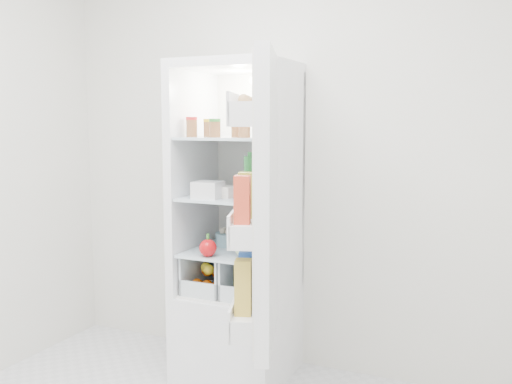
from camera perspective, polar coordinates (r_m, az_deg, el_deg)
The scene contains 21 objects.
room_walls at distance 2.06m, azimuth -11.92°, elevation 10.26°, with size 3.02×3.02×2.61m.
refrigerator at distance 3.33m, azimuth -1.53°, elevation -6.93°, with size 0.60×0.60×1.80m.
shelf_low at distance 3.26m, azimuth -2.01°, elevation -5.89°, with size 0.49×0.53×0.01m, color silver.
shelf_mid at distance 3.20m, azimuth -2.04°, elevation -0.48°, with size 0.49×0.53×0.01m, color silver.
shelf_top at distance 3.18m, azimuth -2.07°, elevation 5.43°, with size 0.49×0.53×0.01m, color silver.
crisper_left at distance 3.34m, azimuth -3.91°, elevation -7.86°, with size 0.23×0.46×0.22m, color silver, non-canonical shape.
crisper_right at distance 3.24m, azimuth -0.04°, elevation -8.34°, with size 0.23×0.46×0.22m, color silver, non-canonical shape.
condiment_jars at distance 3.08m, azimuth -3.00°, elevation 6.30°, with size 0.46×0.16×0.08m.
squeeze_bottle at distance 3.25m, azimuth 1.70°, elevation 7.32°, with size 0.06×0.06×0.20m, color white.
tub_white at distance 3.09m, azimuth -4.83°, elevation 0.21°, with size 0.14×0.14×0.09m, color silver.
tub_cream at distance 3.13m, azimuth -3.03°, elevation 0.04°, with size 0.10×0.10×0.06m, color white.
tin_red at distance 3.07m, azimuth 0.02°, elevation -0.07°, with size 0.09×0.09×0.06m, color red.
foil_tray at distance 3.30m, azimuth -2.80°, elevation 0.20°, with size 0.15×0.11×0.04m, color silver.
tub_green at distance 3.29m, azimuth 1.98°, elevation 0.48°, with size 0.09×0.13×0.07m, color #479C55.
red_cabbage at distance 3.21m, azimuth 0.33°, elevation -4.53°, with size 0.16×0.16×0.16m, color #5C1F59.
bell_pepper at distance 3.09m, azimuth -4.83°, elevation -5.59°, with size 0.09×0.09×0.09m, color red.
mushroom_bowl at distance 3.36m, azimuth -2.70°, elevation -4.72°, with size 0.16×0.16×0.07m, color #83B2C3.
salad_bag at distance 3.06m, azimuth -1.15°, elevation -5.56°, with size 0.11×0.11×0.11m, color beige.
citrus_pile at distance 3.34m, azimuth -4.05°, elevation -8.37°, with size 0.20×0.31×0.16m.
veg_pile at distance 3.25m, azimuth 0.03°, elevation -9.15°, with size 0.16×0.30×0.10m.
fridge_door at distance 2.53m, azimuth 0.46°, elevation -1.51°, with size 0.34×0.59×1.30m.
Camera 1 is at (1.21, -1.66, 1.47)m, focal length 40.00 mm.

